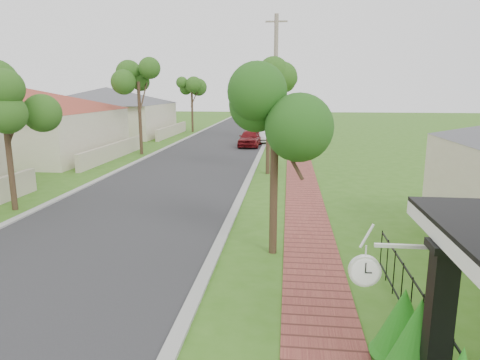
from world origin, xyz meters
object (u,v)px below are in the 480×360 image
at_px(porch_post, 436,343).
at_px(station_clock, 367,269).
at_px(parked_car_white, 263,133).
at_px(parked_car_red, 250,138).
at_px(near_tree, 275,116).
at_px(utility_pole, 275,92).

distance_m(porch_post, station_clock, 1.26).
distance_m(porch_post, parked_car_white, 31.14).
height_order(parked_car_red, near_tree, near_tree).
xyz_separation_m(parked_car_white, station_clock, (3.29, -30.46, 1.18)).
height_order(parked_car_red, parked_car_white, parked_car_white).
height_order(utility_pole, station_clock, utility_pole).
xyz_separation_m(parked_car_red, utility_pole, (2.17, -8.72, 3.59)).
bearing_deg(utility_pole, near_tree, -88.16).
relative_size(near_tree, utility_pole, 0.56).
xyz_separation_m(porch_post, near_tree, (-2.35, 5.79, 2.59)).
height_order(parked_car_white, near_tree, near_tree).
relative_size(porch_post, parked_car_red, 0.65).
xyz_separation_m(parked_car_white, near_tree, (1.80, -25.07, 2.94)).
bearing_deg(utility_pole, parked_car_white, 96.67).
xyz_separation_m(parked_car_red, station_clock, (4.09, -27.46, 1.29)).
xyz_separation_m(porch_post, utility_pole, (-2.78, 19.14, 3.13)).
relative_size(parked_car_white, near_tree, 1.00).
bearing_deg(parked_car_white, parked_car_red, -108.56).
bearing_deg(near_tree, utility_pole, 91.84).
bearing_deg(porch_post, utility_pole, 98.26).
bearing_deg(porch_post, parked_car_white, 97.66).
xyz_separation_m(porch_post, parked_car_white, (-4.15, 30.86, -0.35)).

